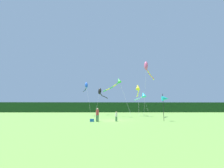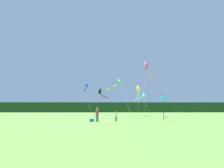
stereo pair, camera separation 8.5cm
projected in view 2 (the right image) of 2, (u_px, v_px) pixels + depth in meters
ground_plane at (113, 120)px, 21.86m from camera, size 120.00×120.00×0.00m
distant_treeline at (111, 107)px, 66.63m from camera, size 108.00×3.45×4.23m
person_adult at (97, 114)px, 19.96m from camera, size 0.39×0.39×1.75m
person_child at (116, 116)px, 20.40m from camera, size 0.28×0.28×1.29m
cooler_box at (92, 120)px, 19.80m from camera, size 0.51×0.33×0.37m
banner_flag_pole at (165, 99)px, 21.10m from camera, size 0.90×0.70×3.73m
kite_blue at (86, 86)px, 36.45m from camera, size 3.08×7.63×7.96m
kite_yellow at (138, 88)px, 35.89m from camera, size 1.51×9.74×7.41m
kite_green at (117, 83)px, 32.19m from camera, size 5.48×8.68×8.05m
kite_black at (101, 92)px, 40.16m from camera, size 2.82×9.01×6.98m
kite_cyan at (143, 95)px, 32.53m from camera, size 2.18×5.25×5.23m
kite_rainbow at (147, 68)px, 30.51m from camera, size 4.24×7.17×10.92m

